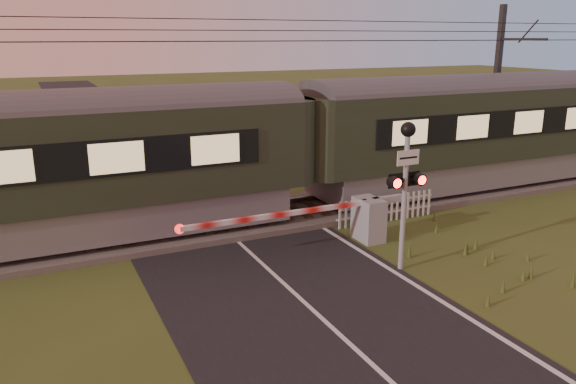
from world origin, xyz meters
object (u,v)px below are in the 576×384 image
boom_gate (361,218)px  catenary_mast (497,86)px  picket_fence (386,208)px  crossing_signal (406,170)px  train (298,146)px

boom_gate → catenary_mast: (10.01, 5.27, 2.91)m
picket_fence → catenary_mast: 9.83m
picket_fence → crossing_signal: bearing=-119.1°
picket_fence → catenary_mast: catenary_mast is taller
train → catenary_mast: (10.49, 2.23, 1.31)m
catenary_mast → train: bearing=-168.0°
crossing_signal → catenary_mast: 12.62m
boom_gate → catenary_mast: 11.68m
train → catenary_mast: 10.80m
train → picket_fence: bearing=-41.4°
boom_gate → crossing_signal: size_ratio=1.80×
train → crossing_signal: (0.32, -5.17, 0.27)m
picket_fence → catenary_mast: bearing=26.3°
train → crossing_signal: 5.19m
boom_gate → catenary_mast: catenary_mast is taller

